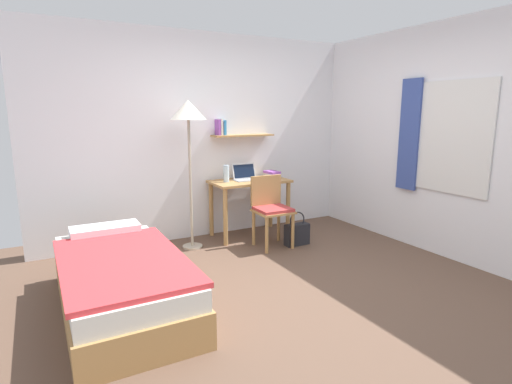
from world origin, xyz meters
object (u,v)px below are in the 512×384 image
Objects in this scene: laptop at (245,176)px; desk_chair at (271,207)px; book_stack at (272,174)px; handbag at (297,233)px; desk at (250,191)px; water_bottle at (226,174)px; standing_lamp at (188,118)px; bed at (121,282)px.

desk_chair is at bearing -84.02° from laptop.
handbag is (-0.02, -0.65, -0.65)m from book_stack.
desk_chair is at bearing -86.82° from desk.
laptop is 1.55× the size of water_bottle.
handbag is at bearing -24.86° from desk_chair.
water_bottle is 0.51× the size of handbag.
desk is at bearing -177.56° from book_stack.
desk is 1.17× the size of desk_chair.
desk_chair reaches higher than book_stack.
water_bottle is 0.67m from book_stack.
laptop is at bearing 6.89° from water_bottle.
handbag is at bearing -24.23° from standing_lamp.
book_stack is 0.60× the size of handbag.
handbag is at bearing -92.08° from book_stack.
desk_chair reaches higher than desk.
desk_chair is 2.03× the size of handbag.
laptop is (-0.03, 0.06, 0.20)m from desk.
water_bottle is 1.16m from handbag.
handbag is (0.65, -0.66, -0.71)m from water_bottle.
standing_lamp is 1.42m from book_stack.
standing_lamp is (-0.88, 0.39, 1.07)m from desk_chair.
bed is 2.15m from water_bottle.
desk reaches higher than bed.
water_bottle is at bearing 40.27° from bed.
book_stack is at bearing 87.92° from handbag.
desk is at bearing 7.39° from standing_lamp.
standing_lamp is at bearing 48.84° from bed.
water_bottle reaches higher than desk_chair.
laptop reaches higher than book_stack.
book_stack is (0.35, 0.01, 0.19)m from desk.
desk_chair is at bearing -24.01° from standing_lamp.
standing_lamp reaches higher than book_stack.
bed reaches higher than handbag.
desk_chair is (1.92, 0.81, 0.25)m from bed.
laptop is (-0.06, 0.56, 0.31)m from desk_chair.
desk is 0.40m from book_stack.
water_bottle is (0.52, 0.13, -0.70)m from standing_lamp.
water_bottle is 0.84× the size of book_stack.
book_stack reaches higher than desk.
water_bottle reaches higher than bed.
bed is at bearing -143.74° from laptop.
water_bottle reaches higher than desk.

